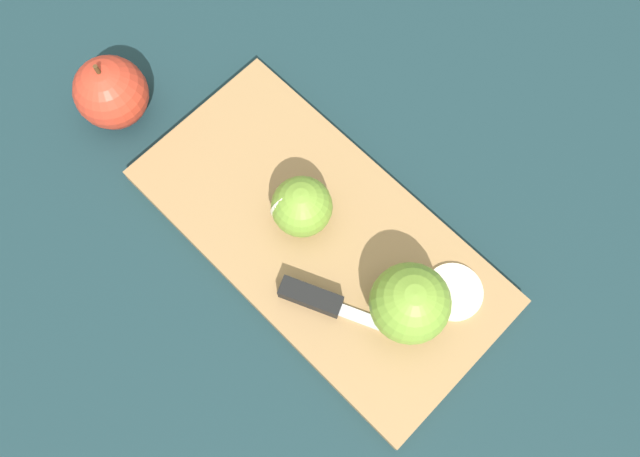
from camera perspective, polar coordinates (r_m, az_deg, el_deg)
ground_plane at (r=0.70m, az=0.00°, el=-1.03°), size 4.00×4.00×0.00m
cutting_board at (r=0.69m, az=0.00°, el=-0.78°), size 0.43×0.22×0.02m
apple_half_left at (r=0.66m, az=-1.52°, el=2.19°), size 0.07×0.07×0.07m
apple_half_right at (r=0.63m, az=8.24°, el=-6.77°), size 0.08×0.08×0.08m
knife at (r=0.65m, az=-0.28°, el=-6.49°), size 0.14×0.08×0.02m
apple_slice at (r=0.68m, az=12.12°, el=-5.69°), size 0.06×0.06×0.00m
apple_whole at (r=0.77m, az=-18.55°, el=11.69°), size 0.08×0.08×0.10m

